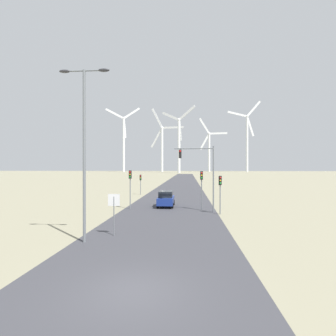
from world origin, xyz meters
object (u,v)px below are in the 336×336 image
Objects in this scene: car_approaching at (166,199)px; wind_turbine_far_right at (247,138)px; wind_turbine_far_left at (124,140)px; streetlamp at (84,135)px; traffic_light_post_mid_left at (141,180)px; traffic_light_post_near_left at (130,181)px; stop_sign_near at (114,206)px; traffic_light_post_mid_right at (202,182)px; wind_turbine_center at (179,140)px; wind_turbine_right at (209,148)px; traffic_light_mast_overhead at (201,166)px; wind_turbine_left at (162,144)px; traffic_light_post_near_right at (220,186)px.

wind_turbine_far_right is at bearing 75.29° from car_approaching.
wind_turbine_far_right reaches higher than wind_turbine_far_left.
streetlamp reaches higher than traffic_light_post_mid_left.
traffic_light_post_near_left is 0.07× the size of wind_turbine_far_left.
traffic_light_post_mid_right reaches higher than stop_sign_near.
stop_sign_near is at bearing -104.48° from wind_turbine_far_right.
traffic_light_post_mid_left reaches higher than stop_sign_near.
traffic_light_post_mid_left is 0.06× the size of wind_turbine_center.
wind_turbine_right is 0.79× the size of wind_turbine_far_right.
traffic_light_post_near_left is at bearing -105.48° from wind_turbine_far_right.
wind_turbine_far_left is (-59.69, 219.52, 30.49)m from car_approaching.
car_approaching is at bearing -95.79° from wind_turbine_right.
wind_turbine_right reaches higher than stop_sign_near.
streetlamp is at bearing -96.31° from wind_turbine_right.
stop_sign_near is 0.04× the size of wind_turbine_far_left.
stop_sign_near is 0.67× the size of traffic_light_post_mid_right.
traffic_light_mast_overhead is (9.23, -16.22, 2.29)m from traffic_light_post_mid_left.
traffic_light_post_mid_left is at bearing 119.64° from traffic_light_mast_overhead.
traffic_light_post_mid_right is at bearing 59.04° from stop_sign_near.
traffic_light_mast_overhead is 6.43m from car_approaching.
wind_turbine_left is 43.47m from wind_turbine_center.
car_approaching is (3.78, 14.85, -5.69)m from streetlamp.
traffic_light_post_mid_right is 0.62× the size of traffic_light_mast_overhead.
traffic_light_post_near_left is at bearing 89.96° from streetlamp.
wind_turbine_right is at bearing 84.21° from car_approaching.
wind_turbine_far_right is at bearing 74.52° from traffic_light_post_near_left.
traffic_light_mast_overhead is at bearing -60.36° from traffic_light_post_mid_left.
wind_turbine_far_right is at bearing -16.58° from wind_turbine_right.
wind_turbine_right is (27.46, 248.40, 17.37)m from streetlamp.
wind_turbine_far_right reaches higher than traffic_light_post_mid_right.
wind_turbine_far_left is (-65.42, 224.05, 28.64)m from traffic_light_post_near_right.
traffic_light_mast_overhead is at bearing -98.32° from traffic_light_post_mid_right.
stop_sign_near is 249.05m from wind_turbine_right.
wind_turbine_far_right is at bearing 76.40° from traffic_light_post_mid_right.
traffic_light_post_mid_right reaches higher than car_approaching.
traffic_light_post_mid_right is 0.08× the size of wind_turbine_center.
wind_turbine_left reaches higher than car_approaching.
wind_turbine_far_left is at bearing -178.24° from wind_turbine_far_right.
wind_turbine_far_left reaches higher than wind_turbine_right.
traffic_light_post_near_right is at bearing -51.15° from traffic_light_post_mid_right.
traffic_light_post_mid_right is 233.88m from wind_turbine_far_right.
traffic_light_post_mid_left is 169.44m from wind_turbine_center.
wind_turbine_far_right reaches higher than car_approaching.
car_approaching is (-5.73, 4.53, -1.85)m from traffic_light_post_near_right.
wind_turbine_center is at bearing 90.66° from stop_sign_near.
traffic_light_post_mid_right is at bearing -87.29° from wind_turbine_center.
traffic_light_mast_overhead reaches higher than traffic_light_post_mid_right.
wind_turbine_center is (-8.68, 182.99, 23.21)m from traffic_light_post_mid_right.
stop_sign_near is 0.05× the size of wind_turbine_right.
traffic_light_post_mid_right is 237.71m from wind_turbine_right.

